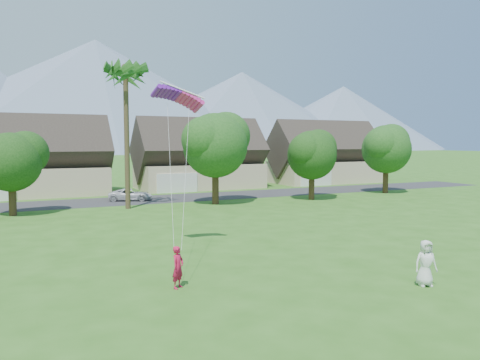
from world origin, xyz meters
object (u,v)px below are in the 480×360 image
parafoil_kite (178,95)px  parked_car (131,195)px  kite_flyer (178,267)px  watcher (426,263)px

parafoil_kite → parked_car: bearing=83.9°
kite_flyer → parafoil_kite: 9.76m
kite_flyer → watcher: watcher is taller
watcher → parafoil_kite: size_ratio=0.72×
watcher → parafoil_kite: (-7.04, 10.07, 7.26)m
parafoil_kite → kite_flyer: bearing=-109.1°
parked_car → parafoil_kite: 23.86m
watcher → parafoil_kite: bearing=143.4°
kite_flyer → parked_car: kite_flyer is taller
kite_flyer → parafoil_kite: size_ratio=0.65×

